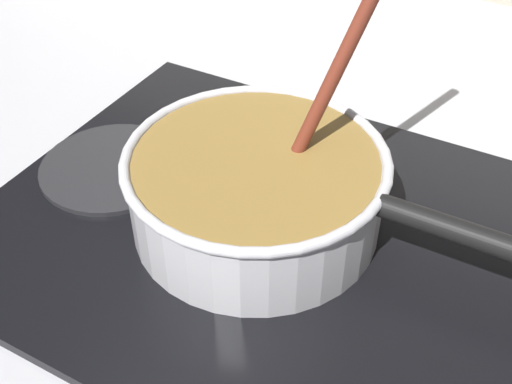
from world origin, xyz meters
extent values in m
cube|color=#B7B7BC|center=(0.00, 0.00, -0.02)|extent=(2.40, 1.60, 0.04)
cube|color=black|center=(0.05, 0.08, 0.01)|extent=(0.56, 0.48, 0.01)
torus|color=#592D0C|center=(0.05, 0.08, 0.02)|extent=(0.17, 0.17, 0.01)
cylinder|color=#262628|center=(-0.14, 0.08, 0.01)|extent=(0.17, 0.17, 0.01)
cylinder|color=silver|center=(0.05, 0.08, 0.05)|extent=(0.25, 0.25, 0.08)
cylinder|color=olive|center=(0.05, 0.08, 0.06)|extent=(0.24, 0.24, 0.08)
torus|color=silver|center=(0.05, 0.08, 0.10)|extent=(0.27, 0.27, 0.01)
cylinder|color=black|center=(0.25, 0.08, 0.09)|extent=(0.16, 0.02, 0.02)
cylinder|color=#EDD88C|center=(0.09, 0.05, 0.09)|extent=(0.03, 0.03, 0.01)
cylinder|color=#EDD88C|center=(0.00, 0.12, 0.09)|extent=(0.04, 0.04, 0.01)
cylinder|color=#EDD88C|center=(0.12, 0.08, 0.09)|extent=(0.04, 0.04, 0.01)
cylinder|color=#E5CC7A|center=(0.05, 0.06, 0.09)|extent=(0.03, 0.03, 0.01)
cylinder|color=#E5CC7A|center=(0.06, 0.11, 0.09)|extent=(0.03, 0.03, 0.01)
cylinder|color=maroon|center=(0.11, 0.15, 0.21)|extent=(0.09, 0.10, 0.27)
cube|color=brown|center=(0.07, 0.10, 0.08)|extent=(0.05, 0.05, 0.01)
camera|label=1|loc=(0.28, -0.36, 0.48)|focal=45.11mm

